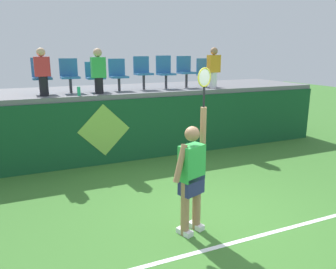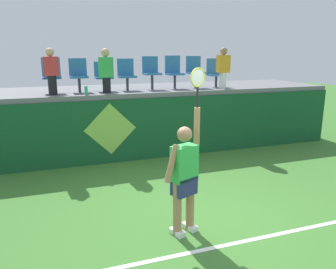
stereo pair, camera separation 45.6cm
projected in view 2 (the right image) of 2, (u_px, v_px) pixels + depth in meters
ground_plane at (207, 219)px, 5.50m from camera, size 40.00×40.00×0.00m
court_back_wall at (148, 128)px, 8.52m from camera, size 11.14×0.20×1.58m
spectator_platform at (136, 90)px, 9.45m from camera, size 11.14×2.58×0.12m
court_baseline_stripe at (231, 244)px, 4.79m from camera, size 10.03×0.08×0.01m
tennis_player at (184, 175)px, 4.90m from camera, size 0.72×0.37×2.48m
water_bottle at (86, 91)px, 7.90m from camera, size 0.08×0.08×0.21m
stadium_chair_0 at (52, 74)px, 8.19m from camera, size 0.44×0.42×0.87m
stadium_chair_1 at (78, 74)px, 8.40m from camera, size 0.44×0.42×0.84m
stadium_chair_2 at (104, 75)px, 8.61m from camera, size 0.44×0.42×0.75m
stadium_chair_3 at (126, 73)px, 8.80m from camera, size 0.44×0.42×0.83m
stadium_chair_4 at (151, 71)px, 9.01m from camera, size 0.44×0.42×0.88m
stadium_chair_5 at (174, 71)px, 9.22m from camera, size 0.44×0.42×0.90m
stadium_chair_6 at (195, 70)px, 9.42m from camera, size 0.44×0.42×0.88m
stadium_chair_7 at (215, 72)px, 9.65m from camera, size 0.44×0.42×0.81m
spectator_0 at (223, 67)px, 9.18m from camera, size 0.34×0.20×1.12m
spectator_1 at (51, 71)px, 7.79m from camera, size 0.34×0.20×1.09m
spectator_2 at (106, 70)px, 8.16m from camera, size 0.34×0.21×1.08m
wall_signage_mount at (112, 163)px, 8.30m from camera, size 1.27×0.01×1.50m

